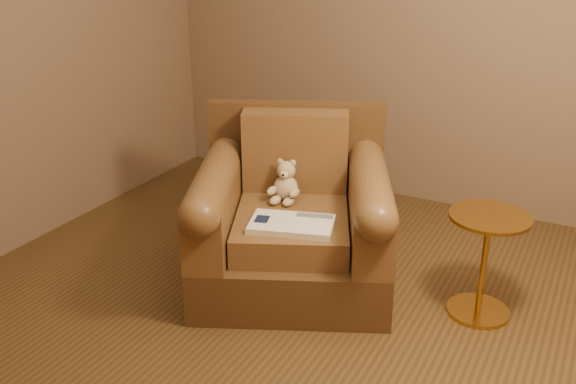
% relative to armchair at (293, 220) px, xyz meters
% --- Properties ---
extents(floor, '(4.00, 4.00, 0.00)m').
position_rel_armchair_xyz_m(floor, '(0.34, -0.58, -0.35)').
color(floor, '#51381C').
rests_on(floor, ground).
extents(armchair, '(1.31, 1.29, 0.91)m').
position_rel_armchair_xyz_m(armchair, '(0.00, 0.00, 0.00)').
color(armchair, '#4E321A').
rests_on(armchair, floor).
extents(teddy_bear, '(0.17, 0.20, 0.24)m').
position_rel_armchair_xyz_m(teddy_bear, '(-0.08, 0.06, 0.17)').
color(teddy_bear, '#C3AD88').
rests_on(teddy_bear, armchair).
extents(guidebook, '(0.47, 0.36, 0.03)m').
position_rel_armchair_xyz_m(guidebook, '(0.11, -0.23, 0.10)').
color(guidebook, beige).
rests_on(guidebook, armchair).
extents(side_table, '(0.39, 0.39, 0.55)m').
position_rel_armchair_xyz_m(side_table, '(1.01, 0.11, -0.05)').
color(side_table, '#BA8733').
rests_on(side_table, floor).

